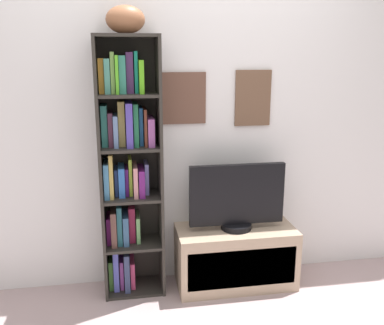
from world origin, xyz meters
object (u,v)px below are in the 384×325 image
(bookshelf, at_px, (127,167))
(television, at_px, (237,198))
(football, at_px, (125,19))
(tv_stand, at_px, (235,256))

(bookshelf, relative_size, television, 2.61)
(football, xyz_separation_m, tv_stand, (0.74, -0.05, -1.66))
(football, bearing_deg, television, -4.07)
(television, bearing_deg, football, 175.93)
(football, xyz_separation_m, television, (0.74, -0.05, -1.20))
(bookshelf, xyz_separation_m, tv_stand, (0.77, -0.08, -0.69))
(television, bearing_deg, tv_stand, -90.00)
(tv_stand, xyz_separation_m, television, (0.00, 0.00, 0.46))
(television, bearing_deg, bookshelf, 173.81)
(football, relative_size, television, 0.36)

